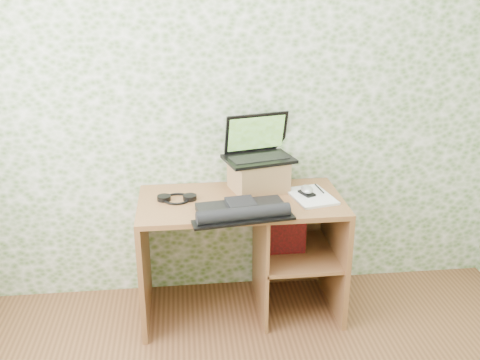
{
  "coord_description": "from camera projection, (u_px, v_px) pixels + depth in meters",
  "views": [
    {
      "loc": [
        -0.33,
        -1.43,
        1.97
      ],
      "look_at": [
        -0.01,
        1.39,
        0.89
      ],
      "focal_mm": 40.0,
      "sensor_mm": 36.0,
      "label": 1
    }
  ],
  "objects": [
    {
      "name": "headphones",
      "position": [
        177.0,
        198.0,
        3.12
      ],
      "size": [
        0.23,
        0.17,
        0.03
      ],
      "rotation": [
        0.0,
        0.0,
        -0.05
      ],
      "color": "black",
      "rests_on": "desk"
    },
    {
      "name": "mouse",
      "position": [
        307.0,
        191.0,
        3.17
      ],
      "size": [
        0.11,
        0.13,
        0.04
      ],
      "primitive_type": "ellipsoid",
      "rotation": [
        0.0,
        0.0,
        0.4
      ],
      "color": "silver",
      "rests_on": "notepad"
    },
    {
      "name": "red_box",
      "position": [
        287.0,
        232.0,
        3.24
      ],
      "size": [
        0.23,
        0.07,
        0.27
      ],
      "primitive_type": "cube",
      "rotation": [
        0.0,
        0.0,
        -0.01
      ],
      "color": "maroon",
      "rests_on": "desk"
    },
    {
      "name": "wall_back",
      "position": [
        235.0,
        96.0,
        3.22
      ],
      "size": [
        3.5,
        0.0,
        3.5
      ],
      "primitive_type": "plane",
      "rotation": [
        1.57,
        0.0,
        0.0
      ],
      "color": "white",
      "rests_on": "ground"
    },
    {
      "name": "riser",
      "position": [
        258.0,
        175.0,
        3.25
      ],
      "size": [
        0.37,
        0.33,
        0.19
      ],
      "primitive_type": "cube",
      "rotation": [
        0.0,
        0.0,
        0.25
      ],
      "color": "brown",
      "rests_on": "desk"
    },
    {
      "name": "keyboard",
      "position": [
        242.0,
        211.0,
        2.92
      ],
      "size": [
        0.57,
        0.35,
        0.08
      ],
      "rotation": [
        0.0,
        0.0,
        0.14
      ],
      "color": "black",
      "rests_on": "desk"
    },
    {
      "name": "laptop",
      "position": [
        258.0,
        148.0,
        3.23
      ],
      "size": [
        0.45,
        0.37,
        0.27
      ],
      "rotation": [
        0.0,
        0.0,
        0.25
      ],
      "color": "black",
      "rests_on": "riser"
    },
    {
      "name": "notepad",
      "position": [
        311.0,
        196.0,
        3.16
      ],
      "size": [
        0.28,
        0.35,
        0.01
      ],
      "primitive_type": "cube",
      "rotation": [
        0.0,
        0.0,
        0.2
      ],
      "color": "silver",
      "rests_on": "desk"
    },
    {
      "name": "desk",
      "position": [
        253.0,
        238.0,
        3.26
      ],
      "size": [
        1.2,
        0.6,
        0.75
      ],
      "color": "brown",
      "rests_on": "floor"
    },
    {
      "name": "pen",
      "position": [
        319.0,
        188.0,
        3.25
      ],
      "size": [
        0.02,
        0.15,
        0.01
      ],
      "primitive_type": "cylinder",
      "rotation": [
        1.57,
        0.0,
        0.11
      ],
      "color": "black",
      "rests_on": "notepad"
    }
  ]
}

